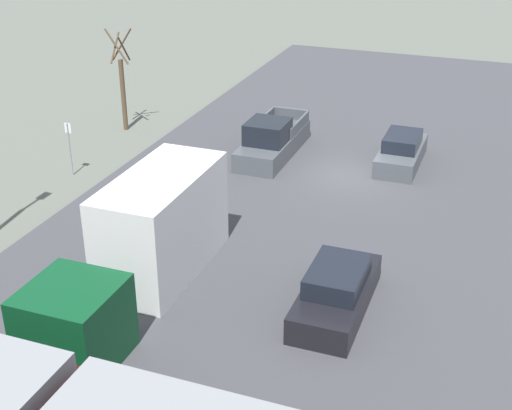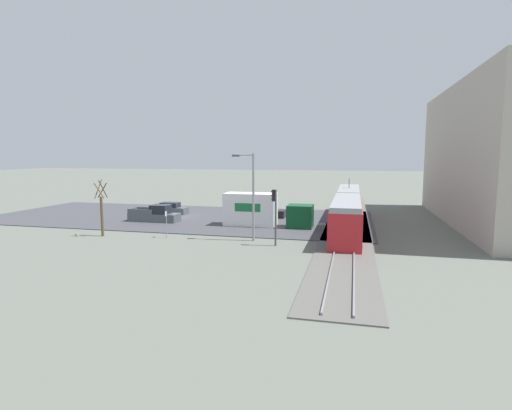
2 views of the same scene
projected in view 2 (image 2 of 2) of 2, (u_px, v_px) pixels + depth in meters
The scene contains 12 objects.
ground_plane at pixel (179, 217), 48.05m from camera, with size 320.00×320.00×0.00m, color #60665B.
road_surface at pixel (179, 217), 48.05m from camera, with size 19.69×45.07×0.08m.
rail_bed at pixel (347, 223), 43.34m from camera, with size 53.53×4.40×0.22m.
light_rail_tram at pixel (348, 209), 42.01m from camera, with size 25.80×2.62×4.54m.
box_truck at pixel (262, 211), 41.40m from camera, with size 2.44×9.18×3.39m.
pickup_truck at pixel (155, 215), 44.40m from camera, with size 1.94×5.59×1.87m.
sedan_car_0 at pixel (170, 209), 50.27m from camera, with size 1.73×4.33×1.43m.
sedan_car_1 at pixel (266, 212), 47.54m from camera, with size 1.85×4.55×1.49m.
traffic_light_pole at pixel (275, 209), 32.35m from camera, with size 0.28×0.47×4.62m.
street_tree at pixel (102, 211), 36.41m from camera, with size 1.22×1.01×5.19m.
street_lamp_near_crossing at pixel (251, 190), 34.20m from camera, with size 0.36×1.95×7.53m.
no_parking_sign at pixel (166, 222), 35.85m from camera, with size 0.32×0.08×2.40m.
Camera 2 is at (43.91, 20.39, 7.34)m, focal length 28.00 mm.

